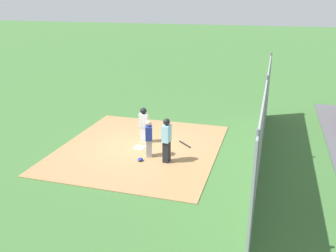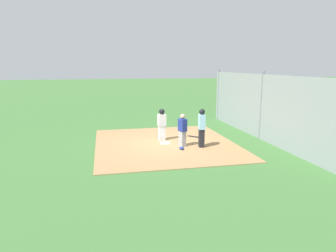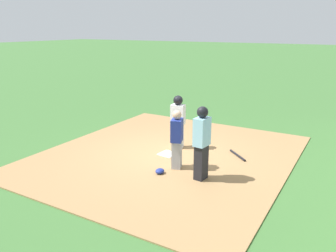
% 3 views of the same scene
% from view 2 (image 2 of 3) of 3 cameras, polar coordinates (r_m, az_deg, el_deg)
% --- Properties ---
extents(ground_plane, '(140.00, 140.00, 0.00)m').
position_cam_2_polar(ground_plane, '(14.17, -0.55, -3.39)').
color(ground_plane, '#3D6B33').
extents(dirt_infield, '(7.20, 6.40, 0.03)m').
position_cam_2_polar(dirt_infield, '(14.17, -0.55, -3.33)').
color(dirt_infield, '#9E774C').
rests_on(dirt_infield, ground_plane).
extents(home_plate, '(0.49, 0.49, 0.02)m').
position_cam_2_polar(home_plate, '(14.16, -0.55, -3.23)').
color(home_plate, white).
rests_on(home_plate, dirt_infield).
extents(catcher, '(0.44, 0.37, 1.47)m').
position_cam_2_polar(catcher, '(13.49, 2.76, -0.74)').
color(catcher, '#9E9EA3').
rests_on(catcher, dirt_infield).
extents(umpire, '(0.41, 0.30, 1.72)m').
position_cam_2_polar(umpire, '(13.41, 6.40, -0.21)').
color(umpire, black).
rests_on(umpire, dirt_infield).
extents(runner, '(0.32, 0.42, 1.55)m').
position_cam_2_polar(runner, '(14.58, -1.17, 0.64)').
color(runner, silver).
rests_on(runner, dirt_infield).
extents(baseball_bat, '(0.60, 0.64, 0.06)m').
position_cam_2_polar(baseball_bat, '(15.36, 5.15, -2.04)').
color(baseball_bat, black).
rests_on(baseball_bat, dirt_infield).
extents(catcher_mask, '(0.24, 0.20, 0.12)m').
position_cam_2_polar(catcher_mask, '(13.12, 2.59, -4.21)').
color(catcher_mask, navy).
rests_on(catcher_mask, dirt_infield).
extents(backstop_fence, '(12.00, 0.10, 3.35)m').
position_cam_2_polar(backstop_fence, '(15.56, 17.26, 3.45)').
color(backstop_fence, '#93999E').
rests_on(backstop_fence, ground_plane).
extents(parked_car_red, '(4.41, 2.37, 1.28)m').
position_cam_2_polar(parked_car_red, '(23.36, 20.30, 3.31)').
color(parked_car_red, maroon).
rests_on(parked_car_red, parking_lot).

